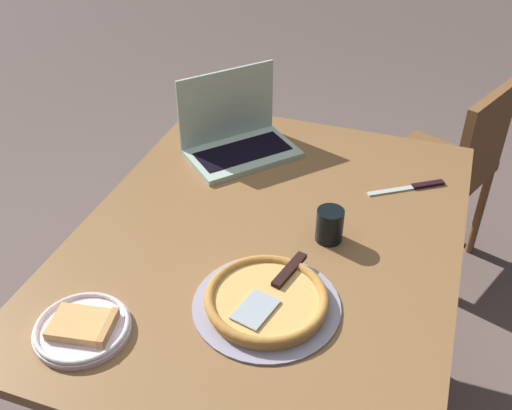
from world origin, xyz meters
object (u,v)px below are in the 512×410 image
(pizza_tray, at_px, (267,300))
(table_knife, at_px, (414,187))
(laptop, at_px, (237,135))
(chair_near, at_px, (450,165))
(pizza_plate, at_px, (83,328))
(drink_cup, at_px, (330,225))
(dining_table, at_px, (267,254))

(pizza_tray, height_order, table_knife, pizza_tray)
(laptop, bearing_deg, chair_near, -48.46)
(pizza_tray, bearing_deg, table_knife, -23.50)
(laptop, distance_m, pizza_plate, 0.83)
(pizza_plate, distance_m, pizza_tray, 0.41)
(pizza_tray, xyz_separation_m, drink_cup, (0.28, -0.08, 0.03))
(chair_near, bearing_deg, pizza_tray, 163.39)
(drink_cup, bearing_deg, pizza_plate, 138.65)
(table_knife, bearing_deg, chair_near, -9.47)
(dining_table, height_order, table_knife, table_knife)
(dining_table, height_order, drink_cup, drink_cup)
(pizza_plate, height_order, chair_near, chair_near)
(laptop, bearing_deg, pizza_plate, 176.76)
(laptop, height_order, table_knife, laptop)
(table_knife, relative_size, drink_cup, 2.28)
(laptop, height_order, pizza_plate, laptop)
(chair_near, bearing_deg, drink_cup, 162.97)
(pizza_plate, bearing_deg, table_knife, -37.37)
(dining_table, distance_m, laptop, 0.46)
(dining_table, height_order, laptop, laptop)
(pizza_plate, bearing_deg, laptop, -3.24)
(laptop, relative_size, pizza_tray, 1.14)
(pizza_tray, bearing_deg, chair_near, -16.61)
(dining_table, xyz_separation_m, table_knife, (0.35, -0.34, 0.07))
(pizza_tray, bearing_deg, dining_table, 17.68)
(pizza_tray, relative_size, chair_near, 0.41)
(table_knife, height_order, chair_near, chair_near)
(pizza_tray, relative_size, table_knife, 1.63)
(drink_cup, relative_size, chair_near, 0.11)
(pizza_plate, xyz_separation_m, table_knife, (0.80, -0.61, -0.01))
(dining_table, distance_m, drink_cup, 0.20)
(laptop, xyz_separation_m, table_knife, (-0.03, -0.57, -0.05))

